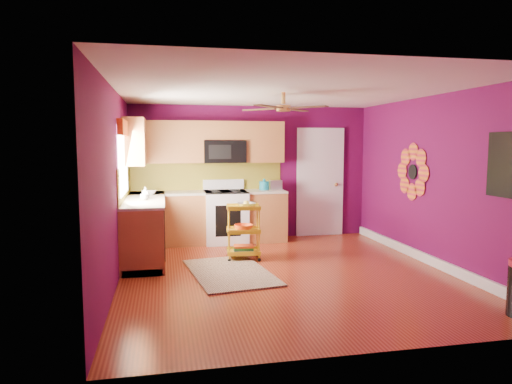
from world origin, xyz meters
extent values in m
plane|color=maroon|center=(0.00, 0.00, 0.00)|extent=(5.00, 5.00, 0.00)
cube|color=#5A0A41|center=(0.00, 2.50, 1.25)|extent=(4.50, 0.04, 2.50)
cube|color=#5A0A41|center=(0.00, -2.50, 1.25)|extent=(4.50, 0.04, 2.50)
cube|color=#5A0A41|center=(-2.25, 0.00, 1.25)|extent=(0.04, 5.00, 2.50)
cube|color=#5A0A41|center=(2.25, 0.00, 1.25)|extent=(0.04, 5.00, 2.50)
cube|color=silver|center=(0.00, 0.00, 2.50)|extent=(4.50, 5.00, 0.04)
cube|color=white|center=(2.22, 0.00, 0.07)|extent=(0.05, 4.90, 0.14)
cube|color=brown|center=(-1.95, 1.35, 0.45)|extent=(0.60, 2.30, 0.90)
cube|color=brown|center=(-0.85, 2.20, 0.45)|extent=(2.80, 0.60, 0.90)
cube|color=beige|center=(-1.95, 1.35, 0.92)|extent=(0.63, 2.30, 0.04)
cube|color=beige|center=(-0.85, 2.20, 0.92)|extent=(2.80, 0.63, 0.04)
cube|color=black|center=(-1.95, 1.35, 0.05)|extent=(0.54, 2.30, 0.10)
cube|color=black|center=(-0.85, 2.20, 0.05)|extent=(2.80, 0.54, 0.10)
cube|color=white|center=(-0.55, 2.17, 0.46)|extent=(0.76, 0.66, 0.92)
cube|color=black|center=(-0.55, 2.17, 0.93)|extent=(0.76, 0.62, 0.03)
cube|color=white|center=(-0.55, 2.45, 1.04)|extent=(0.76, 0.06, 0.18)
cube|color=black|center=(-0.55, 1.84, 0.45)|extent=(0.45, 0.02, 0.55)
cube|color=brown|center=(-1.59, 2.33, 1.83)|extent=(1.32, 0.33, 0.75)
cube|color=brown|center=(0.19, 2.33, 1.83)|extent=(0.72, 0.33, 0.75)
cube|color=brown|center=(-0.55, 2.33, 2.03)|extent=(0.76, 0.33, 0.34)
cube|color=brown|center=(-2.08, 1.85, 1.83)|extent=(0.33, 1.30, 0.75)
cube|color=black|center=(-0.55, 2.30, 1.65)|extent=(0.76, 0.38, 0.40)
cube|color=brown|center=(-0.85, 2.49, 1.20)|extent=(2.80, 0.01, 0.51)
cube|color=brown|center=(-2.24, 1.35, 1.20)|extent=(0.01, 2.30, 0.51)
cube|color=white|center=(-2.23, 1.05, 1.55)|extent=(0.03, 1.20, 1.00)
cube|color=#F15415|center=(-2.20, 1.05, 2.02)|extent=(0.08, 1.35, 0.22)
cube|color=white|center=(1.35, 2.48, 1.02)|extent=(0.85, 0.04, 2.05)
cube|color=white|center=(1.35, 2.46, 1.02)|extent=(0.95, 0.02, 2.15)
sphere|color=#BF8C3F|center=(1.67, 2.42, 1.00)|extent=(0.07, 0.07, 0.07)
cylinder|color=black|center=(2.23, 0.60, 1.35)|extent=(0.01, 0.24, 0.24)
cube|color=teal|center=(2.23, -1.40, 1.55)|extent=(0.03, 0.52, 0.72)
cube|color=black|center=(2.21, -1.40, 1.55)|extent=(0.01, 0.56, 0.76)
cylinder|color=#BF8C3F|center=(0.00, 0.20, 2.42)|extent=(0.06, 0.06, 0.16)
cylinder|color=#BF8C3F|center=(0.00, 0.20, 2.28)|extent=(0.20, 0.20, 0.08)
cube|color=#4C2D19|center=(0.27, 0.47, 2.28)|extent=(0.47, 0.47, 0.01)
cube|color=#4C2D19|center=(-0.27, 0.47, 2.28)|extent=(0.47, 0.47, 0.01)
cube|color=#4C2D19|center=(-0.27, -0.07, 2.28)|extent=(0.47, 0.47, 0.01)
cube|color=#4C2D19|center=(0.27, -0.07, 2.28)|extent=(0.47, 0.47, 0.01)
cube|color=#331D11|center=(-0.76, 0.16, 0.01)|extent=(1.24, 1.79, 0.02)
cylinder|color=yellow|center=(-0.69, 0.75, 0.43)|extent=(0.02, 0.02, 0.79)
cylinder|color=yellow|center=(-0.24, 0.70, 0.43)|extent=(0.02, 0.02, 0.79)
cylinder|color=yellow|center=(-0.66, 1.06, 0.43)|extent=(0.02, 0.02, 0.79)
cylinder|color=yellow|center=(-0.20, 1.01, 0.43)|extent=(0.02, 0.02, 0.79)
sphere|color=black|center=(-0.69, 0.75, 0.03)|extent=(0.06, 0.06, 0.06)
sphere|color=black|center=(-0.24, 0.70, 0.03)|extent=(0.06, 0.06, 0.06)
sphere|color=black|center=(-0.66, 1.06, 0.03)|extent=(0.06, 0.06, 0.06)
sphere|color=black|center=(-0.20, 1.01, 0.03)|extent=(0.06, 0.06, 0.06)
cube|color=yellow|center=(-0.45, 0.88, 0.81)|extent=(0.55, 0.42, 0.03)
cube|color=yellow|center=(-0.45, 0.88, 0.45)|extent=(0.55, 0.42, 0.03)
cube|color=yellow|center=(-0.45, 0.88, 0.11)|extent=(0.55, 0.42, 0.03)
imported|color=beige|center=(-0.40, 0.87, 0.86)|extent=(0.31, 0.31, 0.07)
sphere|color=yellow|center=(-0.40, 0.87, 0.88)|extent=(0.09, 0.09, 0.09)
imported|color=#F15415|center=(-0.45, 0.88, 0.50)|extent=(0.32, 0.32, 0.09)
cube|color=navy|center=(-0.45, 0.88, 0.14)|extent=(0.32, 0.25, 0.04)
cube|color=#267233|center=(-0.45, 0.88, 0.18)|extent=(0.32, 0.25, 0.03)
cube|color=#F15415|center=(-0.45, 0.88, 0.21)|extent=(0.32, 0.25, 0.03)
cylinder|color=#12748C|center=(0.19, 2.25, 1.02)|extent=(0.18, 0.18, 0.16)
sphere|color=#12748C|center=(0.19, 2.25, 1.12)|extent=(0.06, 0.06, 0.06)
cube|color=beige|center=(0.40, 2.23, 1.03)|extent=(0.22, 0.15, 0.18)
imported|color=#EA3F72|center=(-1.93, 1.21, 1.04)|extent=(0.09, 0.09, 0.19)
imported|color=white|center=(-1.92, 1.39, 1.02)|extent=(0.12, 0.12, 0.15)
imported|color=white|center=(-1.89, 1.89, 0.97)|extent=(0.25, 0.25, 0.06)
imported|color=white|center=(-1.94, 1.09, 0.99)|extent=(0.12, 0.12, 0.09)
camera|label=1|loc=(-1.64, -5.98, 1.79)|focal=32.00mm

